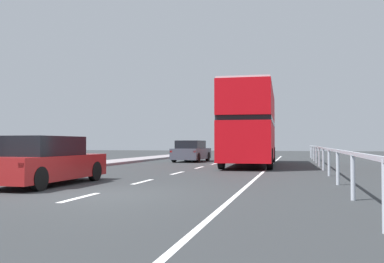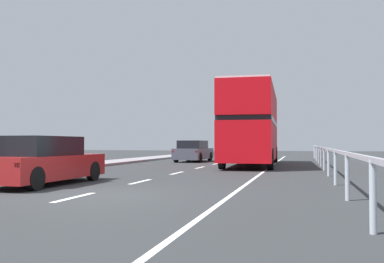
# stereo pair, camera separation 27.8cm
# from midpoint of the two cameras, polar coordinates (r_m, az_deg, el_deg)

# --- Properties ---
(ground_plane) EXTENTS (74.59, 120.00, 0.10)m
(ground_plane) POSITION_cam_midpoint_polar(r_m,az_deg,el_deg) (10.88, -13.61, -8.40)
(ground_plane) COLOR #2C2F31
(lane_paint_markings) EXTENTS (3.57, 46.00, 0.01)m
(lane_paint_markings) POSITION_cam_midpoint_polar(r_m,az_deg,el_deg) (18.28, 5.04, -5.49)
(lane_paint_markings) COLOR silver
(lane_paint_markings) RESTS_ON ground
(bridge_side_railing) EXTENTS (0.10, 42.00, 1.06)m
(bridge_side_railing) POSITION_cam_midpoint_polar(r_m,az_deg,el_deg) (18.62, 17.14, -2.70)
(bridge_side_railing) COLOR #ACB3C0
(bridge_side_railing) RESTS_ON ground
(double_decker_bus_red) EXTENTS (2.87, 10.37, 4.28)m
(double_decker_bus_red) POSITION_cam_midpoint_polar(r_m,az_deg,el_deg) (23.99, 7.54, 0.93)
(double_decker_bus_red) COLOR red
(double_decker_bus_red) RESTS_ON ground
(hatchback_car_near) EXTENTS (1.83, 4.54, 1.46)m
(hatchback_car_near) POSITION_cam_midpoint_polar(r_m,az_deg,el_deg) (13.55, -19.69, -3.83)
(hatchback_car_near) COLOR maroon
(hatchback_car_near) RESTS_ON ground
(sedan_car_ahead) EXTENTS (1.92, 4.14, 1.43)m
(sedan_car_ahead) POSITION_cam_midpoint_polar(r_m,az_deg,el_deg) (28.71, -0.37, -2.70)
(sedan_car_ahead) COLOR #404653
(sedan_car_ahead) RESTS_ON ground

